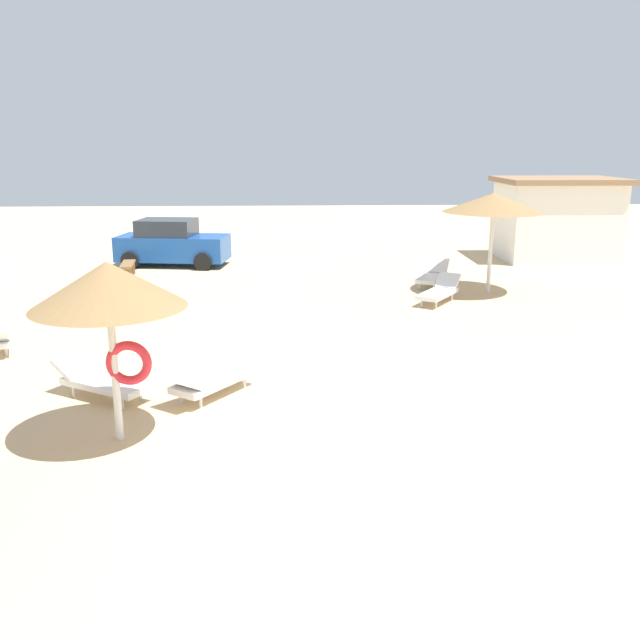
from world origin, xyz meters
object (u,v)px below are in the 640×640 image
Objects in this scene: parasol_0 at (108,287)px; parked_car at (172,244)px; lounger_0 at (100,381)px; lounger_6 at (433,276)px; beach_cabana at (556,218)px; parasol_1 at (493,203)px; lounger_1 at (439,291)px; lounger_5 at (209,381)px; bench_0 at (128,267)px.

parasol_0 is 0.67× the size of parked_car.
parked_car is (-0.96, 13.59, 0.51)m from lounger_0.
beach_cabana is (5.79, 4.91, 1.27)m from lounger_6.
parasol_0 is at bearing -122.42° from lounger_6.
beach_cabana reaches higher than parasol_1.
parked_car is 14.80m from beach_cabana.
lounger_1 is 0.98× the size of lounger_6.
lounger_1 is at bearing -145.67° from parasol_1.
beach_cabana reaches higher than lounger_1.
lounger_0 is 1.02× the size of lounger_1.
bench_0 is (-4.06, 11.44, 0.04)m from lounger_5.
beach_cabana reaches higher than parked_car.
beach_cabana reaches higher than lounger_5.
parasol_1 reaches higher than parked_car.
parasol_0 is 1.82× the size of bench_0.
lounger_6 is 1.27× the size of bench_0.
lounger_1 is 0.99× the size of lounger_5.
bench_0 is (-9.81, 4.13, 0.03)m from lounger_1.
parked_car reaches higher than lounger_1.
lounger_0 is 1.96m from lounger_5.
lounger_5 is at bearing -70.46° from bench_0.
lounger_5 is (1.18, 1.75, -2.12)m from parasol_0.
lounger_5 is 12.13m from bench_0.
parasol_0 is 1.43× the size of lounger_0.
lounger_0 is 13.63m from parked_car.
lounger_1 reaches higher than lounger_0.
lounger_6 is at bearing 57.58° from parasol_0.
parasol_0 reaches higher than lounger_6.
parked_car is at bearing 102.04° from lounger_5.
lounger_0 is 1.00× the size of lounger_6.
bench_0 is at bearing 100.50° from lounger_0.
parasol_1 reaches higher than bench_0.
lounger_0 is 10.56m from lounger_1.
bench_0 is at bearing 102.32° from parasol_0.
parasol_0 reaches higher than parked_car.
beach_cabana is (6.08, 7.23, 1.28)m from lounger_1.
lounger_0 is at bearing -79.50° from bench_0.
lounger_5 is 18.78m from beach_cabana.
lounger_1 is at bearing -130.08° from beach_cabana.
parasol_1 is 3.23m from lounger_1.
beach_cabana is at bearing 49.92° from lounger_1.
lounger_5 is at bearing -77.96° from parked_car.
lounger_1 is at bearing -97.14° from lounger_6.
lounger_6 is (0.29, 2.32, 0.00)m from lounger_1.
lounger_6 is at bearing 143.26° from parasol_1.
lounger_5 is 11.36m from lounger_6.
parasol_0 reaches higher than lounger_5.
lounger_0 is at bearing -136.89° from lounger_1.
beach_cabana is at bearing 51.37° from parasol_0.
lounger_0 is 0.47× the size of parked_car.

